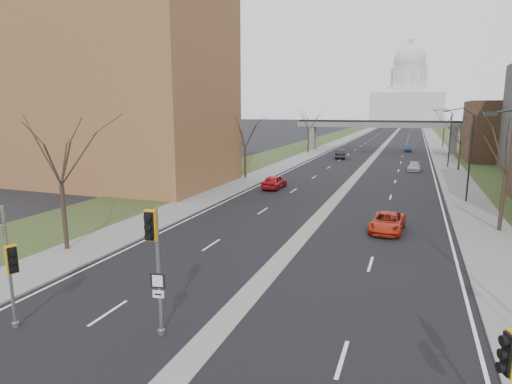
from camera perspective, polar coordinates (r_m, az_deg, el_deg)
The scene contains 26 objects.
ground at distance 16.15m, azimuth -9.05°, elevation -21.49°, with size 700.00×700.00×0.00m, color black.
road_surface at distance 162.16m, azimuth 17.99°, elevation 7.39°, with size 20.00×600.00×0.01m, color black.
median_strip at distance 162.16m, azimuth 17.99°, elevation 7.39°, with size 1.20×600.00×0.02m, color gray.
sidewalk_right at distance 162.10m, azimuth 22.26°, elevation 7.13°, with size 4.00×600.00×0.12m, color gray.
sidewalk_left at distance 163.11m, azimuth 13.75°, elevation 7.65°, with size 4.00×600.00×0.12m, color gray.
grass_verge_right at distance 162.40m, azimuth 24.39°, elevation 6.97°, with size 8.00×600.00×0.10m, color #2C3E1C.
grass_verge_left at distance 163.91m, azimuth 11.65°, elevation 7.74°, with size 8.00×600.00×0.10m, color #2C3E1C.
apartment_building at distance 53.23m, azimuth -18.37°, elevation 12.98°, with size 25.00×16.00×22.00m, color brown.
commercial_block_far at distance 83.25m, azimuth 30.99°, elevation 6.92°, with size 14.00×14.00×10.00m, color #442F1F.
pedestrian_bridge at distance 92.12m, azimuth 16.17°, elevation 8.19°, with size 34.00×3.00×6.45m.
capitol at distance 332.01m, azimuth 19.55°, elevation 12.07°, with size 48.00×42.00×55.75m.
streetlight_mid at distance 44.01m, azimuth 25.89°, elevation 7.70°, with size 2.61×0.20×8.70m.
streetlight_far at distance 69.93m, azimuth 23.95°, elevation 8.67°, with size 2.61×0.20×8.70m.
tree_left_a at distance 28.12m, azimuth -24.91°, elevation 5.89°, with size 7.20×7.20×9.40m.
tree_left_b at distance 53.66m, azimuth -1.48°, elevation 8.40°, with size 6.75×6.75×8.81m.
tree_left_c at distance 86.13m, azimuth 7.05°, elevation 9.83°, with size 7.65×7.65×9.99m.
tree_right_a at distance 34.39m, azimuth 30.70°, elevation 6.12°, with size 7.20×7.20×9.40m.
tree_right_b at distance 67.13m, azimuth 25.74°, elevation 7.49°, with size 6.30×6.30×8.22m.
tree_right_c at distance 106.97m, azimuth 23.90°, elevation 9.19°, with size 7.65×7.65×9.99m.
signal_pole_left at distance 19.16m, azimuth -30.66°, elevation -6.82°, with size 1.16×0.83×5.01m.
signal_pole_median at distance 16.30m, azimuth -13.40°, elevation -7.42°, with size 0.62×0.85×5.13m.
car_left_near at distance 47.25m, azimuth 2.49°, elevation 1.38°, with size 1.82×4.52×1.54m, color #A71319.
car_left_far at distance 77.83m, azimuth 11.18°, elevation 4.98°, with size 1.68×4.81×1.59m, color black.
car_right_near at distance 32.16m, azimuth 17.10°, elevation -3.87°, with size 2.21×4.79×1.33m, color red.
car_right_mid at distance 64.84m, azimuth 20.33°, elevation 3.18°, with size 1.71×4.21×1.22m, color #9C9DA3.
car_right_far at distance 94.37m, azimuth 19.57°, elevation 5.46°, with size 1.44×3.57×1.22m, color navy.
Camera 1 is at (6.88, -11.79, 8.63)m, focal length 30.00 mm.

